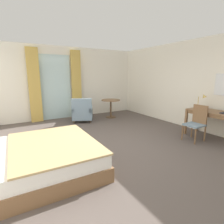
{
  "coord_description": "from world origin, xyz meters",
  "views": [
    {
      "loc": [
        -2.05,
        -3.41,
        1.69
      ],
      "look_at": [
        0.22,
        0.41,
        0.75
      ],
      "focal_mm": 28.35,
      "sensor_mm": 36.0,
      "label": 1
    }
  ],
  "objects_px": {
    "bed": "(29,160)",
    "desk_chair": "(197,121)",
    "desk_lamp": "(202,99)",
    "round_cafe_table": "(111,104)",
    "armchair_by_window": "(83,112)",
    "writing_desk": "(213,115)"
  },
  "relations": [
    {
      "from": "bed",
      "to": "desk_chair",
      "type": "relative_size",
      "value": 2.44
    },
    {
      "from": "desk_chair",
      "to": "desk_lamp",
      "type": "distance_m",
      "value": 0.79
    },
    {
      "from": "bed",
      "to": "round_cafe_table",
      "type": "height_order",
      "value": "bed"
    },
    {
      "from": "bed",
      "to": "desk_chair",
      "type": "bearing_deg",
      "value": -6.23
    },
    {
      "from": "armchair_by_window",
      "to": "round_cafe_table",
      "type": "height_order",
      "value": "armchair_by_window"
    },
    {
      "from": "bed",
      "to": "writing_desk",
      "type": "distance_m",
      "value": 4.49
    },
    {
      "from": "bed",
      "to": "desk_lamp",
      "type": "xyz_separation_m",
      "value": [
        4.5,
        -0.18,
        0.76
      ]
    },
    {
      "from": "bed",
      "to": "round_cafe_table",
      "type": "distance_m",
      "value": 4.42
    },
    {
      "from": "writing_desk",
      "to": "armchair_by_window",
      "type": "xyz_separation_m",
      "value": [
        -2.33,
        3.45,
        -0.32
      ]
    },
    {
      "from": "bed",
      "to": "desk_lamp",
      "type": "relative_size",
      "value": 5.1
    },
    {
      "from": "armchair_by_window",
      "to": "desk_chair",
      "type": "bearing_deg",
      "value": -60.65
    },
    {
      "from": "bed",
      "to": "desk_lamp",
      "type": "height_order",
      "value": "desk_lamp"
    },
    {
      "from": "writing_desk",
      "to": "desk_lamp",
      "type": "distance_m",
      "value": 0.55
    },
    {
      "from": "bed",
      "to": "armchair_by_window",
      "type": "height_order",
      "value": "bed"
    },
    {
      "from": "desk_chair",
      "to": "round_cafe_table",
      "type": "distance_m",
      "value": 3.4
    },
    {
      "from": "round_cafe_table",
      "to": "bed",
      "type": "bearing_deg",
      "value": -138.86
    },
    {
      "from": "writing_desk",
      "to": "desk_lamp",
      "type": "xyz_separation_m",
      "value": [
        0.07,
        0.4,
        0.37
      ]
    },
    {
      "from": "desk_lamp",
      "to": "bed",
      "type": "bearing_deg",
      "value": 177.69
    },
    {
      "from": "desk_lamp",
      "to": "armchair_by_window",
      "type": "relative_size",
      "value": 0.45
    },
    {
      "from": "desk_lamp",
      "to": "armchair_by_window",
      "type": "distance_m",
      "value": 3.94
    },
    {
      "from": "desk_chair",
      "to": "desk_lamp",
      "type": "bearing_deg",
      "value": 24.83
    },
    {
      "from": "desk_chair",
      "to": "armchair_by_window",
      "type": "relative_size",
      "value": 0.93
    }
  ]
}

